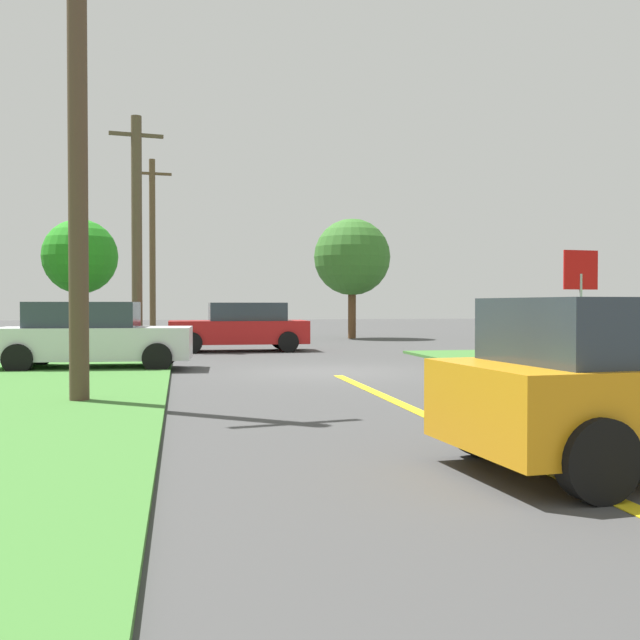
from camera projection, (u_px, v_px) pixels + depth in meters
name	position (u px, v px, depth m)	size (l,w,h in m)	color
ground_plane	(329.00, 372.00, 17.20)	(120.00, 120.00, 0.00)	#414141
lane_stripe_center	(454.00, 428.00, 9.34)	(0.20, 14.00, 0.01)	yellow
stop_sign	(581.00, 287.00, 15.73)	(0.83, 0.13, 2.71)	#9EA0A8
parked_car_near_building	(92.00, 336.00, 17.63)	(4.61, 2.18, 1.62)	silver
car_approaching_junction	(241.00, 327.00, 24.84)	(4.58, 2.08, 1.62)	red
utility_pole_near	(78.00, 140.00, 11.43)	(1.79, 0.49, 7.94)	#4F392C
utility_pole_mid	(137.00, 231.00, 25.14)	(1.80, 0.40, 7.92)	brown
utility_pole_far	(152.00, 246.00, 34.93)	(1.80, 0.29, 8.37)	brown
oak_tree_left	(352.00, 257.00, 34.08)	(3.51, 3.51, 5.49)	brown
pine_tree_center	(80.00, 257.00, 27.68)	(2.77, 2.77, 4.74)	brown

